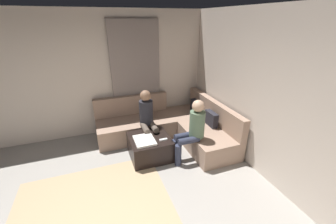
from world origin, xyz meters
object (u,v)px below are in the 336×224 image
(sectional_couch, at_px, (171,126))
(person_on_couch_back, at_px, (192,129))
(game_remote, at_px, (163,140))
(person_on_couch_side, at_px, (148,117))
(ottoman, at_px, (150,147))
(coffee_mug, at_px, (155,129))

(sectional_couch, relative_size, person_on_couch_back, 2.12)
(sectional_couch, height_order, game_remote, sectional_couch)
(person_on_couch_back, relative_size, person_on_couch_side, 1.00)
(sectional_couch, xyz_separation_m, person_on_couch_side, (0.15, -0.58, 0.38))
(ottoman, height_order, coffee_mug, coffee_mug)
(ottoman, distance_m, coffee_mug, 0.38)
(game_remote, xyz_separation_m, person_on_couch_side, (-0.58, -0.14, 0.23))
(ottoman, relative_size, person_on_couch_side, 0.63)
(person_on_couch_back, bearing_deg, sectional_couch, 3.50)
(ottoman, relative_size, coffee_mug, 8.00)
(sectional_couch, xyz_separation_m, ottoman, (0.55, -0.66, -0.07))
(game_remote, xyz_separation_m, person_on_couch_back, (0.17, 0.50, 0.23))
(sectional_couch, relative_size, game_remote, 17.00)
(ottoman, xyz_separation_m, person_on_couch_back, (0.35, 0.72, 0.45))
(coffee_mug, bearing_deg, person_on_couch_side, -151.37)
(coffee_mug, distance_m, game_remote, 0.40)
(person_on_couch_side, bearing_deg, ottoman, 78.36)
(game_remote, bearing_deg, sectional_couch, 148.69)
(sectional_couch, bearing_deg, person_on_couch_back, 3.50)
(ottoman, relative_size, game_remote, 5.07)
(sectional_couch, relative_size, coffee_mug, 26.84)
(coffee_mug, bearing_deg, person_on_couch_back, 43.17)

